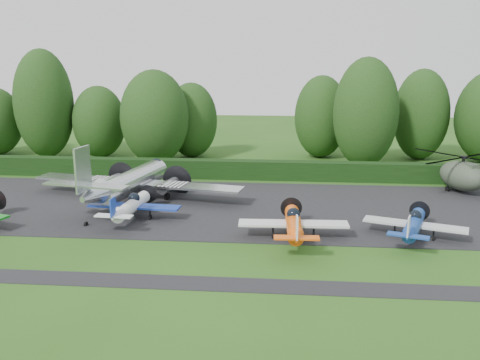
# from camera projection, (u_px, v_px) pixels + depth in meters

# --- Properties ---
(ground) EXTENTS (160.00, 160.00, 0.00)m
(ground) POSITION_uv_depth(u_px,v_px,m) (180.00, 247.00, 37.59)
(ground) COLOR #234C15
(ground) RESTS_ON ground
(apron) EXTENTS (70.00, 18.00, 0.01)m
(apron) POSITION_uv_depth(u_px,v_px,m) (202.00, 207.00, 47.27)
(apron) COLOR black
(apron) RESTS_ON ground
(taxiway_verge) EXTENTS (70.00, 2.00, 0.00)m
(taxiway_verge) POSITION_uv_depth(u_px,v_px,m) (160.00, 282.00, 31.77)
(taxiway_verge) COLOR black
(taxiway_verge) RESTS_ON ground
(hedgerow) EXTENTS (90.00, 1.60, 2.00)m
(hedgerow) POSITION_uv_depth(u_px,v_px,m) (218.00, 178.00, 57.92)
(hedgerow) COLOR black
(hedgerow) RESTS_ON ground
(transport_plane) EXTENTS (20.41, 15.65, 6.54)m
(transport_plane) POSITION_uv_depth(u_px,v_px,m) (131.00, 182.00, 48.50)
(transport_plane) COLOR silver
(transport_plane) RESTS_ON ground
(light_plane_white) EXTENTS (7.62, 8.01, 2.93)m
(light_plane_white) POSITION_uv_depth(u_px,v_px,m) (132.00, 206.00, 43.22)
(light_plane_white) COLOR white
(light_plane_white) RESTS_ON ground
(light_plane_orange) EXTENTS (8.01, 8.42, 3.08)m
(light_plane_orange) POSITION_uv_depth(u_px,v_px,m) (294.00, 223.00, 38.57)
(light_plane_orange) COLOR #E9560D
(light_plane_orange) RESTS_ON ground
(light_plane_blue) EXTENTS (7.35, 7.73, 2.83)m
(light_plane_blue) POSITION_uv_depth(u_px,v_px,m) (414.00, 224.00, 38.75)
(light_plane_blue) COLOR navy
(light_plane_blue) RESTS_ON ground
(helicopter) EXTENTS (11.27, 13.19, 3.63)m
(helicopter) POSITION_uv_depth(u_px,v_px,m) (463.00, 173.00, 51.41)
(helicopter) COLOR #374031
(helicopter) RESTS_ON ground
(sign_board) EXTENTS (3.41, 0.13, 1.92)m
(sign_board) POSITION_uv_depth(u_px,v_px,m) (471.00, 175.00, 53.74)
(sign_board) COLOR #3F3326
(sign_board) RESTS_ON ground
(tree_1) EXTENTS (7.57, 7.57, 12.85)m
(tree_1) POSITION_uv_depth(u_px,v_px,m) (366.00, 113.00, 62.21)
(tree_1) COLOR black
(tree_1) RESTS_ON ground
(tree_2) EXTENTS (6.65, 6.65, 9.58)m
(tree_2) POSITION_uv_depth(u_px,v_px,m) (192.00, 120.00, 68.68)
(tree_2) COLOR black
(tree_2) RESTS_ON ground
(tree_5) EXTENTS (6.79, 6.79, 10.51)m
(tree_5) POSITION_uv_depth(u_px,v_px,m) (321.00, 117.00, 68.30)
(tree_5) COLOR black
(tree_5) RESTS_ON ground
(tree_6) EXTENTS (8.23, 8.23, 11.36)m
(tree_6) POSITION_uv_depth(u_px,v_px,m) (155.00, 117.00, 64.32)
(tree_6) COLOR black
(tree_6) RESTS_ON ground
(tree_7) EXTENTS (6.73, 6.73, 9.20)m
(tree_7) POSITION_uv_depth(u_px,v_px,m) (99.00, 122.00, 68.49)
(tree_7) COLOR black
(tree_7) RESTS_ON ground
(tree_9) EXTENTS (7.44, 7.44, 13.80)m
(tree_9) POSITION_uv_depth(u_px,v_px,m) (44.00, 104.00, 68.00)
(tree_9) COLOR black
(tree_9) RESTS_ON ground
(tree_10) EXTENTS (6.87, 6.87, 11.36)m
(tree_10) POSITION_uv_depth(u_px,v_px,m) (421.00, 115.00, 66.97)
(tree_10) COLOR black
(tree_10) RESTS_ON ground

